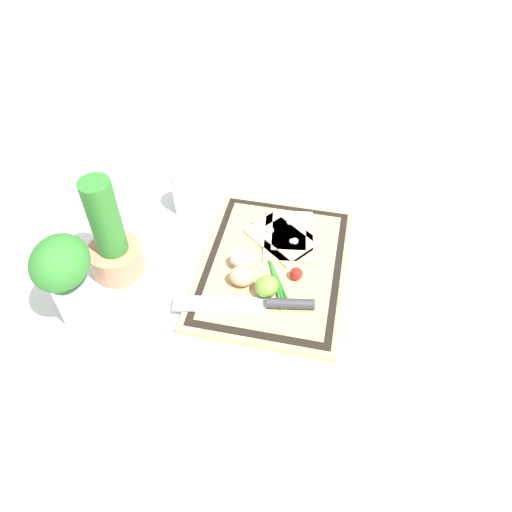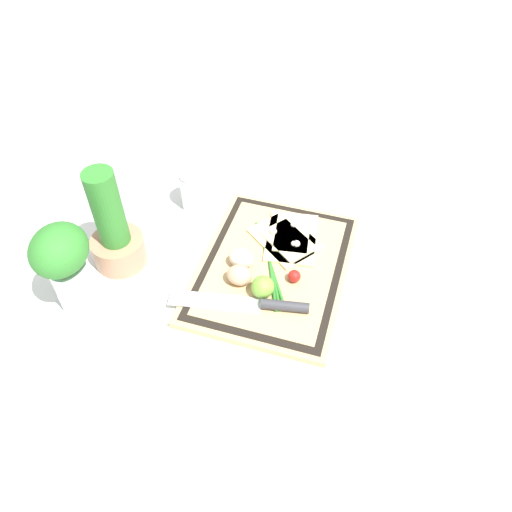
% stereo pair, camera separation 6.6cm
% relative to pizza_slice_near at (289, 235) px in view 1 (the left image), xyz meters
% --- Properties ---
extents(ground_plane, '(6.00, 6.00, 0.00)m').
position_rel_pizza_slice_near_xyz_m(ground_plane, '(-0.09, 0.02, -0.02)').
color(ground_plane, silver).
extents(cutting_board, '(0.43, 0.33, 0.02)m').
position_rel_pizza_slice_near_xyz_m(cutting_board, '(-0.09, 0.02, -0.02)').
color(cutting_board, tan).
rests_on(cutting_board, ground_plane).
extents(pizza_slice_near, '(0.18, 0.14, 0.02)m').
position_rel_pizza_slice_near_xyz_m(pizza_slice_near, '(0.00, 0.00, 0.00)').
color(pizza_slice_near, beige).
rests_on(pizza_slice_near, cutting_board).
extents(pizza_slice_far, '(0.19, 0.19, 0.02)m').
position_rel_pizza_slice_near_xyz_m(pizza_slice_far, '(-0.01, 0.01, 0.00)').
color(pizza_slice_far, beige).
rests_on(pizza_slice_far, cutting_board).
extents(knife, '(0.08, 0.30, 0.02)m').
position_rel_pizza_slice_near_xyz_m(knife, '(-0.21, 0.01, 0.00)').
color(knife, silver).
rests_on(knife, cutting_board).
extents(egg_brown, '(0.04, 0.06, 0.04)m').
position_rel_pizza_slice_near_xyz_m(egg_brown, '(-0.16, 0.08, 0.02)').
color(egg_brown, tan).
rests_on(egg_brown, cutting_board).
extents(egg_pink, '(0.04, 0.06, 0.04)m').
position_rel_pizza_slice_near_xyz_m(egg_pink, '(-0.11, 0.09, 0.02)').
color(egg_pink, beige).
rests_on(egg_pink, cutting_board).
extents(lime, '(0.05, 0.05, 0.05)m').
position_rel_pizza_slice_near_xyz_m(lime, '(-0.18, 0.02, 0.02)').
color(lime, '#70A838').
rests_on(lime, cutting_board).
extents(cherry_tomato_red, '(0.03, 0.03, 0.03)m').
position_rel_pizza_slice_near_xyz_m(cherry_tomato_red, '(-0.12, -0.04, 0.01)').
color(cherry_tomato_red, red).
rests_on(cherry_tomato_red, cutting_board).
extents(scallion_bunch, '(0.25, 0.14, 0.01)m').
position_rel_pizza_slice_near_xyz_m(scallion_bunch, '(-0.09, 0.03, -0.00)').
color(scallion_bunch, '#2D7528').
rests_on(scallion_bunch, cutting_board).
extents(herb_pot, '(0.12, 0.12, 0.25)m').
position_rel_pizza_slice_near_xyz_m(herb_pot, '(-0.17, 0.36, 0.06)').
color(herb_pot, '#AD7A5B').
rests_on(herb_pot, ground_plane).
extents(sauce_jar, '(0.07, 0.07, 0.10)m').
position_rel_pizza_slice_near_xyz_m(sauce_jar, '(0.06, 0.27, 0.02)').
color(sauce_jar, silver).
rests_on(sauce_jar, ground_plane).
extents(herb_glass, '(0.12, 0.11, 0.22)m').
position_rel_pizza_slice_near_xyz_m(herb_glass, '(-0.30, 0.39, 0.11)').
color(herb_glass, silver).
rests_on(herb_glass, ground_plane).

